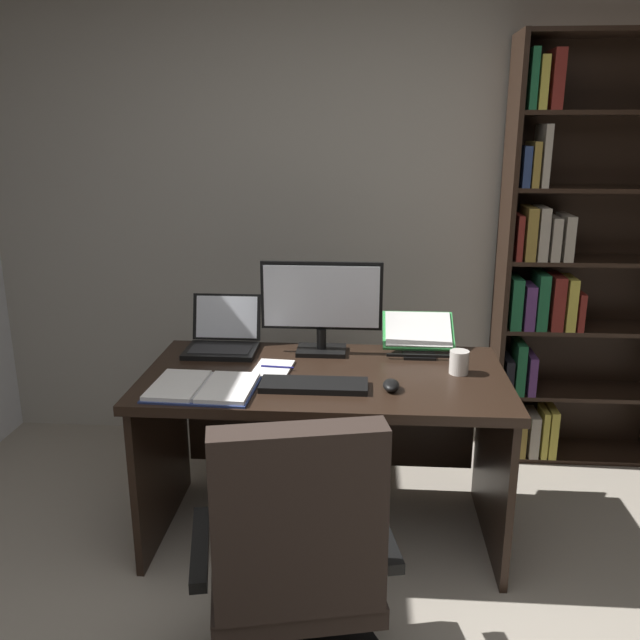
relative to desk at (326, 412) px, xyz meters
name	(u,v)px	position (x,y,z in m)	size (l,w,h in m)	color
wall_back	(377,215)	(0.22, 0.98, 0.73)	(4.85, 0.12, 2.54)	#B2ADA3
desk	(326,412)	(0.00, 0.00, 0.00)	(1.50, 0.79, 0.75)	black
bookshelf	(568,268)	(1.20, 0.76, 0.50)	(0.89, 0.29, 2.16)	black
office_chair	(296,584)	(-0.03, -0.97, -0.13)	(0.68, 0.60, 0.98)	black
monitor	(321,306)	(-0.03, 0.19, 0.42)	(0.54, 0.16, 0.42)	black
laptop	(223,339)	(-0.48, 0.20, 0.26)	(0.32, 0.30, 0.23)	black
keyboard	(314,385)	(-0.03, -0.24, 0.22)	(0.42, 0.15, 0.02)	black
computer_mouse	(391,385)	(0.27, -0.24, 0.23)	(0.06, 0.10, 0.04)	black
reading_stand_with_book	(418,334)	(0.41, 0.25, 0.29)	(0.32, 0.26, 0.15)	black
open_binder	(203,387)	(-0.46, -0.29, 0.22)	(0.42, 0.34, 0.02)	navy
notepad	(273,369)	(-0.22, -0.05, 0.21)	(0.15, 0.21, 0.01)	white
pen	(277,367)	(-0.20, -0.05, 0.22)	(0.01, 0.01, 0.14)	navy
coffee_mug	(459,362)	(0.55, -0.04, 0.26)	(0.08, 0.08, 0.10)	silver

